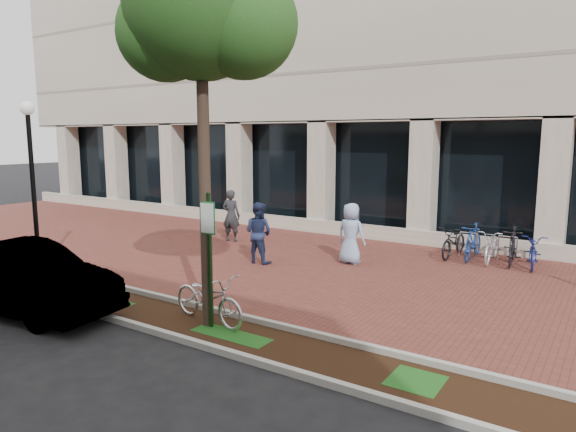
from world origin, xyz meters
The scene contains 14 objects.
ground centered at (0.00, 0.00, 0.00)m, with size 120.00×120.00×0.00m, color black.
brick_plaza centered at (0.00, 0.00, 0.01)m, with size 40.00×9.00×0.01m, color brown.
planting_strip centered at (0.00, -5.25, 0.01)m, with size 40.00×1.50×0.01m, color black.
curb_plaza_side centered at (0.00, -4.50, 0.06)m, with size 40.00×0.12×0.12m, color #ADACA3.
curb_street_side centered at (0.00, -6.00, 0.06)m, with size 40.00×0.12×0.12m, color #ADACA3.
parking_sign centered at (1.30, -5.18, 1.65)m, with size 0.34×0.07×2.62m.
lamppost centered at (-5.28, -4.68, 2.56)m, with size 0.36×0.36×4.55m.
street_tree centered at (1.21, -5.08, 5.81)m, with size 3.29×2.74×7.38m.
locked_bicycle centered at (1.09, -4.98, 0.51)m, with size 0.67×1.92×1.01m, color silver.
pedestrian_left centered at (-3.61, 1.41, 0.91)m, with size 0.67×0.44×1.83m, color #2B2B30.
pedestrian_mid centered at (-1.00, -0.52, 0.89)m, with size 0.87×0.67×1.78m, color navy.
pedestrian_right centered at (1.29, 0.86, 0.88)m, with size 0.86×0.56×1.77m, color #99BBE5.
bike_rack_cluster centered at (4.67, 3.29, 0.51)m, with size 3.04×1.93×1.08m.
sedan_near_curb centered at (-2.55, -6.63, 0.72)m, with size 1.53×4.39×1.45m, color #B3B4B8.
Camera 1 is at (7.72, -12.25, 3.65)m, focal length 32.00 mm.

